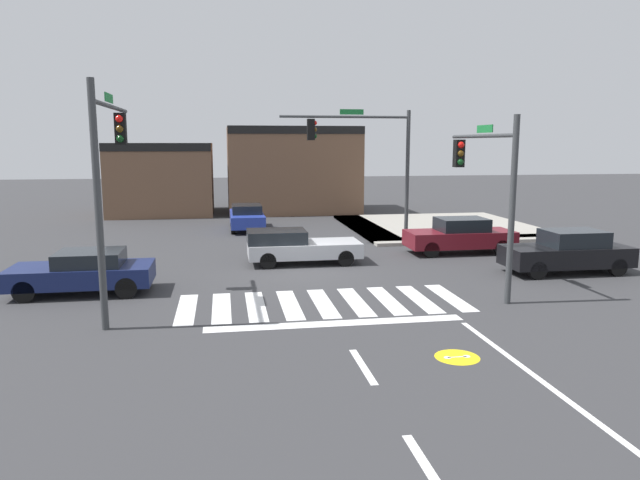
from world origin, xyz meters
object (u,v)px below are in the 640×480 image
car_blue (247,217)px  car_navy (84,272)px  car_black (568,252)px  car_maroon (460,236)px  traffic_signal_northeast (365,149)px  traffic_signal_southwest (109,159)px  car_silver (297,246)px  traffic_signal_southeast (486,174)px

car_blue → car_navy: bearing=-23.3°
car_black → car_maroon: bearing=-61.9°
traffic_signal_northeast → car_navy: traffic_signal_northeast is taller
traffic_signal_southwest → traffic_signal_northeast: size_ratio=1.00×
traffic_signal_northeast → car_blue: 8.18m
car_maroon → car_silver: bearing=-171.8°
car_maroon → car_black: bearing=-61.9°
car_black → car_navy: size_ratio=1.05×
traffic_signal_southeast → car_blue: bearing=25.6°
car_silver → traffic_signal_northeast: bearing=49.3°
car_navy → traffic_signal_southeast: bearing=173.3°
car_silver → car_navy: 7.92m
car_blue → car_navy: size_ratio=1.03×
traffic_signal_southeast → car_maroon: (1.75, 5.98, -2.91)m
traffic_signal_northeast → car_maroon: 5.95m
traffic_signal_southwest → car_blue: 16.07m
traffic_signal_northeast → car_silver: bearing=49.3°
traffic_signal_southeast → car_maroon: traffic_signal_southeast is taller
car_blue → car_maroon: car_maroon is taller
car_silver → car_navy: (-7.11, -3.50, 0.00)m
car_blue → car_silver: (1.54, -9.42, -0.01)m
traffic_signal_northeast → car_black: traffic_signal_northeast is taller
car_silver → car_navy: size_ratio=1.03×
car_navy → car_maroon: bearing=-162.3°
traffic_signal_northeast → car_blue: size_ratio=1.40×
traffic_signal_northeast → car_maroon: traffic_signal_northeast is taller
traffic_signal_southwest → traffic_signal_northeast: traffic_signal_southwest is taller
traffic_signal_southeast → car_navy: size_ratio=1.28×
car_maroon → car_navy: 14.93m
car_black → car_navy: car_black is taller
traffic_signal_northeast → car_blue: (-5.28, 5.07, -3.65)m
traffic_signal_southeast → car_blue: (-6.90, 14.38, -2.97)m
car_black → traffic_signal_northeast: bearing=-53.4°
traffic_signal_southeast → car_navy: traffic_signal_southeast is taller
traffic_signal_northeast → car_black: size_ratio=1.37×
car_black → car_silver: size_ratio=1.03×
traffic_signal_southwest → car_maroon: 14.93m
car_blue → car_silver: car_blue is taller
traffic_signal_northeast → traffic_signal_southeast: traffic_signal_northeast is taller
traffic_signal_southwest → car_blue: size_ratio=1.40×
car_blue → car_black: size_ratio=0.98×
car_blue → car_black: 16.77m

